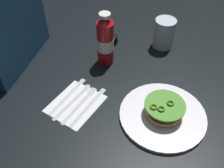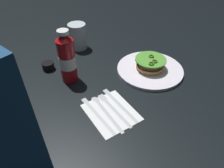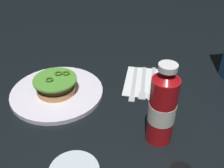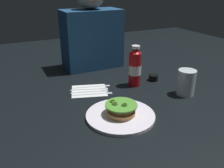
{
  "view_description": "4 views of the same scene",
  "coord_description": "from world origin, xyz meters",
  "px_view_note": "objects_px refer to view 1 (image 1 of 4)",
  "views": [
    {
      "loc": [
        -0.65,
        -0.04,
        0.68
      ],
      "look_at": [
        -0.07,
        0.11,
        0.07
      ],
      "focal_mm": 41.13,
      "sensor_mm": 36.0,
      "label": 1
    },
    {
      "loc": [
        -0.44,
        0.6,
        0.52
      ],
      "look_at": [
        -0.08,
        0.16,
        0.05
      ],
      "focal_mm": 32.67,
      "sensor_mm": 36.0,
      "label": 2
    },
    {
      "loc": [
        0.57,
        0.01,
        0.5
      ],
      "look_at": [
        -0.02,
        0.09,
        0.08
      ],
      "focal_mm": 42.52,
      "sensor_mm": 36.0,
      "label": 3
    },
    {
      "loc": [
        -0.51,
        -0.8,
        0.51
      ],
      "look_at": [
        -0.05,
        0.14,
        0.05
      ],
      "focal_mm": 37.8,
      "sensor_mm": 36.0,
      "label": 4
    }
  ],
  "objects_px": {
    "ketchup_bottle": "(105,41)",
    "condiment_cup": "(112,39)",
    "burger_sandwich": "(164,109)",
    "fork_utensil": "(82,101)",
    "steak_knife": "(70,93)",
    "dinner_plate": "(163,115)",
    "water_glass": "(164,33)",
    "butter_knife": "(90,104)",
    "napkin": "(76,104)",
    "spoon_utensil": "(78,96)"
  },
  "relations": [
    {
      "from": "burger_sandwich",
      "to": "steak_knife",
      "type": "xyz_separation_m",
      "value": [
        0.01,
        0.33,
        -0.03
      ]
    },
    {
      "from": "spoon_utensil",
      "to": "napkin",
      "type": "bearing_deg",
      "value": -172.36
    },
    {
      "from": "condiment_cup",
      "to": "butter_knife",
      "type": "bearing_deg",
      "value": -176.44
    },
    {
      "from": "condiment_cup",
      "to": "steak_knife",
      "type": "height_order",
      "value": "condiment_cup"
    },
    {
      "from": "fork_utensil",
      "to": "spoon_utensil",
      "type": "height_order",
      "value": "same"
    },
    {
      "from": "burger_sandwich",
      "to": "butter_knife",
      "type": "height_order",
      "value": "burger_sandwich"
    },
    {
      "from": "dinner_plate",
      "to": "fork_utensil",
      "type": "xyz_separation_m",
      "value": [
        -0.01,
        0.28,
        -0.0
      ]
    },
    {
      "from": "fork_utensil",
      "to": "steak_knife",
      "type": "xyz_separation_m",
      "value": [
        0.03,
        0.06,
        0.0
      ]
    },
    {
      "from": "ketchup_bottle",
      "to": "napkin",
      "type": "distance_m",
      "value": 0.27
    },
    {
      "from": "burger_sandwich",
      "to": "butter_knife",
      "type": "distance_m",
      "value": 0.25
    },
    {
      "from": "dinner_plate",
      "to": "water_glass",
      "type": "relative_size",
      "value": 2.26
    },
    {
      "from": "spoon_utensil",
      "to": "steak_knife",
      "type": "bearing_deg",
      "value": 79.7
    },
    {
      "from": "napkin",
      "to": "fork_utensil",
      "type": "distance_m",
      "value": 0.02
    },
    {
      "from": "dinner_plate",
      "to": "napkin",
      "type": "distance_m",
      "value": 0.3
    },
    {
      "from": "napkin",
      "to": "steak_knife",
      "type": "distance_m",
      "value": 0.05
    },
    {
      "from": "dinner_plate",
      "to": "steak_knife",
      "type": "relative_size",
      "value": 1.44
    },
    {
      "from": "burger_sandwich",
      "to": "water_glass",
      "type": "distance_m",
      "value": 0.39
    },
    {
      "from": "burger_sandwich",
      "to": "condiment_cup",
      "type": "height_order",
      "value": "burger_sandwich"
    },
    {
      "from": "napkin",
      "to": "butter_knife",
      "type": "distance_m",
      "value": 0.05
    },
    {
      "from": "spoon_utensil",
      "to": "burger_sandwich",
      "type": "bearing_deg",
      "value": -91.39
    },
    {
      "from": "dinner_plate",
      "to": "butter_knife",
      "type": "bearing_deg",
      "value": 92.92
    },
    {
      "from": "dinner_plate",
      "to": "water_glass",
      "type": "bearing_deg",
      "value": 7.49
    },
    {
      "from": "steak_knife",
      "to": "water_glass",
      "type": "bearing_deg",
      "value": -36.95
    },
    {
      "from": "burger_sandwich",
      "to": "spoon_utensil",
      "type": "bearing_deg",
      "value": 88.61
    },
    {
      "from": "ketchup_bottle",
      "to": "condiment_cup",
      "type": "bearing_deg",
      "value": 4.22
    },
    {
      "from": "dinner_plate",
      "to": "spoon_utensil",
      "type": "relative_size",
      "value": 1.5
    },
    {
      "from": "condiment_cup",
      "to": "steak_knife",
      "type": "relative_size",
      "value": 0.27
    },
    {
      "from": "fork_utensil",
      "to": "steak_knife",
      "type": "bearing_deg",
      "value": 65.63
    },
    {
      "from": "water_glass",
      "to": "steak_knife",
      "type": "distance_m",
      "value": 0.47
    },
    {
      "from": "dinner_plate",
      "to": "butter_knife",
      "type": "relative_size",
      "value": 1.45
    },
    {
      "from": "napkin",
      "to": "steak_knife",
      "type": "xyz_separation_m",
      "value": [
        0.04,
        0.04,
        0.0
      ]
    },
    {
      "from": "ketchup_bottle",
      "to": "steak_knife",
      "type": "xyz_separation_m",
      "value": [
        -0.21,
        0.07,
        -0.09
      ]
    },
    {
      "from": "steak_knife",
      "to": "dinner_plate",
      "type": "bearing_deg",
      "value": -92.68
    },
    {
      "from": "dinner_plate",
      "to": "fork_utensil",
      "type": "distance_m",
      "value": 0.28
    },
    {
      "from": "ketchup_bottle",
      "to": "water_glass",
      "type": "bearing_deg",
      "value": -51.47
    },
    {
      "from": "napkin",
      "to": "condiment_cup",
      "type": "bearing_deg",
      "value": -4.17
    },
    {
      "from": "butter_knife",
      "to": "napkin",
      "type": "bearing_deg",
      "value": 101.97
    },
    {
      "from": "burger_sandwich",
      "to": "napkin",
      "type": "relative_size",
      "value": 0.75
    },
    {
      "from": "napkin",
      "to": "butter_knife",
      "type": "height_order",
      "value": "butter_knife"
    },
    {
      "from": "butter_knife",
      "to": "water_glass",
      "type": "bearing_deg",
      "value": -25.87
    },
    {
      "from": "ketchup_bottle",
      "to": "spoon_utensil",
      "type": "distance_m",
      "value": 0.24
    },
    {
      "from": "butter_knife",
      "to": "dinner_plate",
      "type": "bearing_deg",
      "value": -87.08
    },
    {
      "from": "burger_sandwich",
      "to": "condiment_cup",
      "type": "xyz_separation_m",
      "value": [
        0.35,
        0.27,
        -0.02
      ]
    },
    {
      "from": "burger_sandwich",
      "to": "condiment_cup",
      "type": "bearing_deg",
      "value": 37.48
    },
    {
      "from": "ketchup_bottle",
      "to": "steak_knife",
      "type": "height_order",
      "value": "ketchup_bottle"
    },
    {
      "from": "ketchup_bottle",
      "to": "condiment_cup",
      "type": "xyz_separation_m",
      "value": [
        0.13,
        0.01,
        -0.08
      ]
    },
    {
      "from": "water_glass",
      "to": "condiment_cup",
      "type": "distance_m",
      "value": 0.22
    },
    {
      "from": "burger_sandwich",
      "to": "fork_utensil",
      "type": "bearing_deg",
      "value": 92.51
    },
    {
      "from": "condiment_cup",
      "to": "fork_utensil",
      "type": "xyz_separation_m",
      "value": [
        -0.36,
        0.01,
        -0.01
      ]
    },
    {
      "from": "burger_sandwich",
      "to": "spoon_utensil",
      "type": "distance_m",
      "value": 0.3
    }
  ]
}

